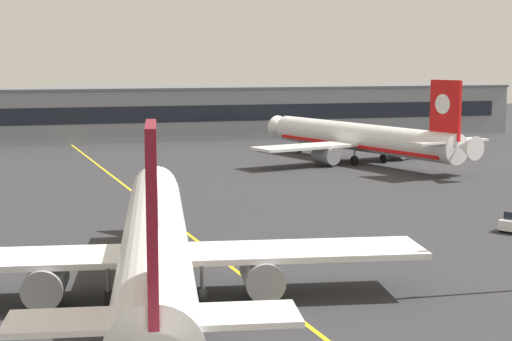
{
  "coord_description": "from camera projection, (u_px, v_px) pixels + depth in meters",
  "views": [
    {
      "loc": [
        -12.66,
        -29.35,
        13.98
      ],
      "look_at": [
        1.52,
        19.61,
        6.96
      ],
      "focal_mm": 56.32,
      "sensor_mm": 36.0,
      "label": 1
    }
  ],
  "objects": [
    {
      "name": "airliner_background",
      "position": [
        361.0,
        138.0,
        109.86
      ],
      "size": [
        32.08,
        40.69,
        11.65
      ],
      "color": "white",
      "rests_on": "ground"
    },
    {
      "name": "terminal_building",
      "position": [
        72.0,
        115.0,
        138.6
      ],
      "size": [
        164.42,
        12.4,
        9.26
      ],
      "color": "gray",
      "rests_on": "ground"
    },
    {
      "name": "airliner_foreground",
      "position": [
        155.0,
        246.0,
        46.22
      ],
      "size": [
        32.36,
        41.39,
        11.65
      ],
      "color": "white",
      "rests_on": "ground"
    },
    {
      "name": "safety_cone_by_nose_gear",
      "position": [
        148.0,
        236.0,
        63.14
      ],
      "size": [
        0.44,
        0.44,
        0.55
      ],
      "color": "orange",
      "rests_on": "ground"
    },
    {
      "name": "taxiway_centreline",
      "position": [
        200.0,
        243.0,
        61.87
      ],
      "size": [
        12.54,
        179.6,
        0.01
      ],
      "primitive_type": "cube",
      "rotation": [
        0.0,
        0.0,
        0.07
      ],
      "color": "yellow",
      "rests_on": "ground"
    }
  ]
}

